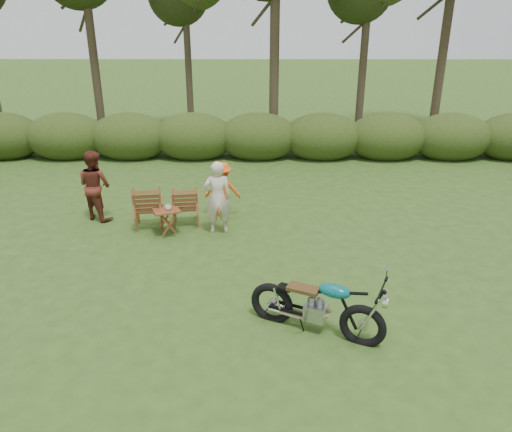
{
  "coord_description": "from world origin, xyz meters",
  "views": [
    {
      "loc": [
        0.01,
        -6.24,
        4.42
      ],
      "look_at": [
        -0.03,
        2.06,
        0.9
      ],
      "focal_mm": 35.0,
      "sensor_mm": 36.0,
      "label": 1
    }
  ],
  "objects_px": {
    "lawn_chair_right": "(187,223)",
    "child": "(223,215)",
    "side_table": "(167,222)",
    "adult_b": "(99,218)",
    "motorcycle": "(315,330)",
    "adult_a": "(219,232)",
    "cup": "(168,208)",
    "lawn_chair_left": "(151,226)"
  },
  "relations": [
    {
      "from": "side_table",
      "to": "adult_b",
      "type": "bearing_deg",
      "value": 153.46
    },
    {
      "from": "adult_b",
      "to": "cup",
      "type": "bearing_deg",
      "value": -177.0
    },
    {
      "from": "side_table",
      "to": "adult_b",
      "type": "xyz_separation_m",
      "value": [
        -1.7,
        0.85,
        -0.28
      ]
    },
    {
      "from": "motorcycle",
      "to": "child",
      "type": "bearing_deg",
      "value": 135.01
    },
    {
      "from": "adult_a",
      "to": "lawn_chair_right",
      "type": "bearing_deg",
      "value": -39.07
    },
    {
      "from": "motorcycle",
      "to": "adult_b",
      "type": "bearing_deg",
      "value": 161.13
    },
    {
      "from": "lawn_chair_right",
      "to": "child",
      "type": "relative_size",
      "value": 0.72
    },
    {
      "from": "lawn_chair_right",
      "to": "child",
      "type": "height_order",
      "value": "child"
    },
    {
      "from": "lawn_chair_right",
      "to": "side_table",
      "type": "bearing_deg",
      "value": 54.14
    },
    {
      "from": "motorcycle",
      "to": "adult_b",
      "type": "relative_size",
      "value": 1.24
    },
    {
      "from": "adult_a",
      "to": "motorcycle",
      "type": "bearing_deg",
      "value": 108.35
    },
    {
      "from": "lawn_chair_right",
      "to": "adult_b",
      "type": "relative_size",
      "value": 0.58
    },
    {
      "from": "side_table",
      "to": "cup",
      "type": "height_order",
      "value": "cup"
    },
    {
      "from": "side_table",
      "to": "adult_b",
      "type": "height_order",
      "value": "adult_b"
    },
    {
      "from": "lawn_chair_left",
      "to": "cup",
      "type": "height_order",
      "value": "cup"
    },
    {
      "from": "lawn_chair_right",
      "to": "child",
      "type": "bearing_deg",
      "value": -156.0
    },
    {
      "from": "motorcycle",
      "to": "adult_a",
      "type": "distance_m",
      "value": 3.83
    },
    {
      "from": "side_table",
      "to": "adult_a",
      "type": "relative_size",
      "value": 0.36
    },
    {
      "from": "side_table",
      "to": "lawn_chair_left",
      "type": "bearing_deg",
      "value": 137.59
    },
    {
      "from": "lawn_chair_left",
      "to": "adult_b",
      "type": "relative_size",
      "value": 0.62
    },
    {
      "from": "cup",
      "to": "lawn_chair_right",
      "type": "bearing_deg",
      "value": 66.06
    },
    {
      "from": "cup",
      "to": "child",
      "type": "distance_m",
      "value": 1.61
    },
    {
      "from": "motorcycle",
      "to": "lawn_chair_left",
      "type": "relative_size",
      "value": 2.0
    },
    {
      "from": "adult_a",
      "to": "child",
      "type": "bearing_deg",
      "value": -99.62
    },
    {
      "from": "motorcycle",
      "to": "adult_a",
      "type": "bearing_deg",
      "value": 140.36
    },
    {
      "from": "child",
      "to": "adult_b",
      "type": "bearing_deg",
      "value": 8.36
    },
    {
      "from": "motorcycle",
      "to": "adult_a",
      "type": "xyz_separation_m",
      "value": [
        -1.67,
        3.45,
        0.0
      ]
    },
    {
      "from": "adult_b",
      "to": "lawn_chair_right",
      "type": "bearing_deg",
      "value": -158.32
    },
    {
      "from": "adult_a",
      "to": "adult_b",
      "type": "relative_size",
      "value": 0.99
    },
    {
      "from": "cup",
      "to": "adult_b",
      "type": "xyz_separation_m",
      "value": [
        -1.75,
        0.87,
        -0.61
      ]
    },
    {
      "from": "motorcycle",
      "to": "lawn_chair_right",
      "type": "height_order",
      "value": "motorcycle"
    },
    {
      "from": "motorcycle",
      "to": "cup",
      "type": "bearing_deg",
      "value": 153.43
    },
    {
      "from": "cup",
      "to": "child",
      "type": "xyz_separation_m",
      "value": [
        1.04,
        1.07,
        -0.61
      ]
    },
    {
      "from": "adult_b",
      "to": "lawn_chair_left",
      "type": "bearing_deg",
      "value": -169.94
    },
    {
      "from": "lawn_chair_left",
      "to": "side_table",
      "type": "height_order",
      "value": "side_table"
    },
    {
      "from": "motorcycle",
      "to": "side_table",
      "type": "height_order",
      "value": "side_table"
    },
    {
      "from": "lawn_chair_left",
      "to": "side_table",
      "type": "relative_size",
      "value": 1.74
    },
    {
      "from": "adult_a",
      "to": "adult_b",
      "type": "distance_m",
      "value": 2.84
    },
    {
      "from": "adult_a",
      "to": "adult_b",
      "type": "bearing_deg",
      "value": -22.29
    },
    {
      "from": "lawn_chair_right",
      "to": "cup",
      "type": "xyz_separation_m",
      "value": [
        -0.26,
        -0.59,
        0.61
      ]
    },
    {
      "from": "lawn_chair_right",
      "to": "lawn_chair_left",
      "type": "bearing_deg",
      "value": 4.69
    },
    {
      "from": "lawn_chair_left",
      "to": "side_table",
      "type": "xyz_separation_m",
      "value": [
        0.45,
        -0.41,
        0.28
      ]
    }
  ]
}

